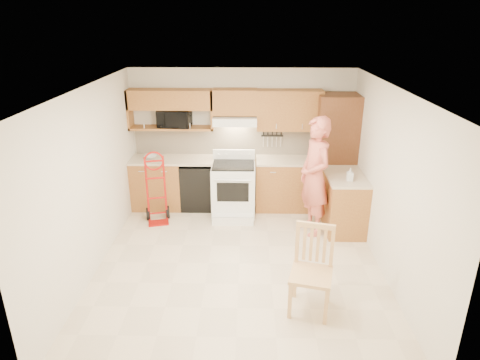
{
  "coord_description": "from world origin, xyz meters",
  "views": [
    {
      "loc": [
        0.12,
        -5.23,
        3.34
      ],
      "look_at": [
        0.0,
        0.5,
        1.1
      ],
      "focal_mm": 31.59,
      "sensor_mm": 36.0,
      "label": 1
    }
  ],
  "objects_px": {
    "hand_truck": "(156,191)",
    "dining_chair": "(311,272)",
    "person": "(315,177)",
    "range": "(233,186)",
    "microwave": "(174,118)"
  },
  "relations": [
    {
      "from": "person",
      "to": "microwave",
      "type": "bearing_deg",
      "value": -132.7
    },
    {
      "from": "hand_truck",
      "to": "dining_chair",
      "type": "height_order",
      "value": "hand_truck"
    },
    {
      "from": "hand_truck",
      "to": "dining_chair",
      "type": "xyz_separation_m",
      "value": [
        2.31,
        -2.31,
        -0.04
      ]
    },
    {
      "from": "microwave",
      "to": "range",
      "type": "height_order",
      "value": "microwave"
    },
    {
      "from": "person",
      "to": "hand_truck",
      "type": "height_order",
      "value": "person"
    },
    {
      "from": "microwave",
      "to": "hand_truck",
      "type": "relative_size",
      "value": 0.5
    },
    {
      "from": "range",
      "to": "hand_truck",
      "type": "bearing_deg",
      "value": -166.93
    },
    {
      "from": "person",
      "to": "dining_chair",
      "type": "bearing_deg",
      "value": -26.84
    },
    {
      "from": "range",
      "to": "dining_chair",
      "type": "distance_m",
      "value": 2.8
    },
    {
      "from": "person",
      "to": "dining_chair",
      "type": "xyz_separation_m",
      "value": [
        -0.3,
        -2.02,
        -0.43
      ]
    },
    {
      "from": "microwave",
      "to": "dining_chair",
      "type": "bearing_deg",
      "value": -51.48
    },
    {
      "from": "microwave",
      "to": "range",
      "type": "xyz_separation_m",
      "value": [
        1.05,
        -0.47,
        -1.09
      ]
    },
    {
      "from": "range",
      "to": "hand_truck",
      "type": "xyz_separation_m",
      "value": [
        -1.3,
        -0.3,
        0.02
      ]
    },
    {
      "from": "range",
      "to": "hand_truck",
      "type": "relative_size",
      "value": 0.97
    },
    {
      "from": "range",
      "to": "dining_chair",
      "type": "relative_size",
      "value": 1.03
    }
  ]
}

